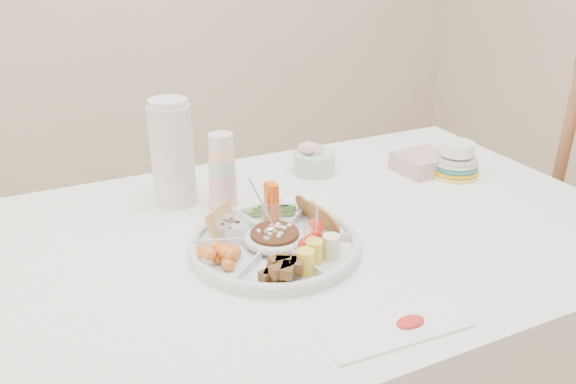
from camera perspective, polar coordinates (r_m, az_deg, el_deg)
name	(u,v)px	position (r m, az deg, el deg)	size (l,w,h in m)	color
dining_table	(317,348)	(1.59, 2.98, -15.54)	(1.52, 1.02, 0.76)	white
party_tray	(275,241)	(1.27, -1.35, -4.98)	(0.38, 0.38, 0.04)	silver
bean_dip	(275,238)	(1.26, -1.35, -4.68)	(0.11, 0.11, 0.04)	black
tortillas	(321,217)	(1.32, 3.33, -2.56)	(0.09, 0.09, 0.06)	#B86D34
carrot_cucumber	(271,199)	(1.36, -1.73, -0.76)	(0.11, 0.11, 0.10)	orange
pita_raisins	(225,221)	(1.31, -6.46, -2.95)	(0.12, 0.12, 0.07)	tan
cherries	(224,253)	(1.20, -6.53, -6.15)	(0.12, 0.12, 0.05)	#D0610D
granola_chunks	(279,267)	(1.15, -0.91, -7.59)	(0.11, 0.11, 0.05)	brown
banana_tomato	(329,239)	(1.20, 4.22, -4.75)	(0.12, 0.12, 0.10)	#E5CF85
cup_stack	(222,172)	(1.44, -6.70, 2.03)	(0.07, 0.07, 0.20)	#B4C9A9
thermos	(172,152)	(1.47, -11.69, 4.03)	(0.11, 0.11, 0.29)	silver
flower_bowl	(314,158)	(1.67, 2.68, 3.50)	(0.12, 0.12, 0.09)	silver
napkin_stack	(423,162)	(1.74, 13.52, 2.94)	(0.15, 0.13, 0.05)	#C49795
plate_stack	(455,160)	(1.72, 16.64, 3.10)	(0.14, 0.14, 0.09)	gold
placemat	(396,329)	(1.06, 10.95, -13.50)	(0.28, 0.09, 0.01)	white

